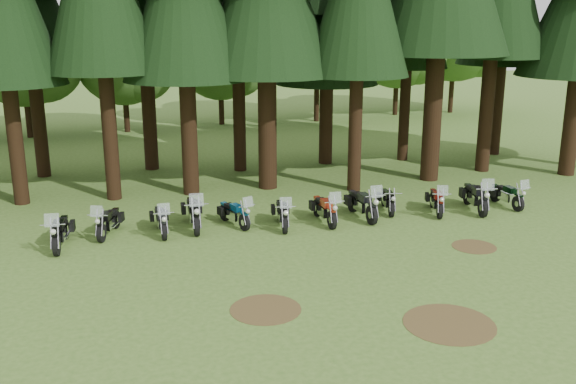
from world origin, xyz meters
The scene contains 22 objects.
ground centered at (0.00, 0.00, 0.00)m, with size 120.00×120.00×0.00m, color #426823.
decid_2 centered at (-10.43, 24.78, 4.95)m, with size 6.72×6.53×8.40m.
decid_3 centered at (-4.71, 25.13, 4.51)m, with size 6.12×5.95×7.65m.
decid_4 centered at (1.58, 26.32, 4.37)m, with size 5.93×5.76×7.41m.
decid_5 centered at (8.29, 25.71, 6.23)m, with size 8.45×8.21×10.56m.
decid_6 centered at (14.85, 27.01, 5.20)m, with size 7.06×6.86×8.82m.
decid_7 centered at (19.46, 26.83, 6.22)m, with size 8.44×8.20×10.55m.
dirt_patch_0 centered at (-3.00, -2.00, 0.01)m, with size 1.80×1.80×0.01m, color #4C3D1E.
dirt_patch_1 centered at (4.50, 0.50, 0.01)m, with size 1.40×1.40×0.01m, color #4C3D1E.
dirt_patch_2 centered at (1.00, -4.00, 0.01)m, with size 2.20×2.20×0.01m, color #4C3D1E.
motorcycle_0 centered at (-8.08, 4.19, 0.48)m, with size 0.57×2.29×1.44m.
motorcycle_1 centered at (-6.60, 4.97, 0.44)m, with size 0.97×2.04×1.31m.
motorcycle_2 centered at (-4.90, 4.64, 0.44)m, with size 0.40×2.11×1.33m.
motorcycle_3 centered at (-3.77, 4.90, 0.52)m, with size 0.47×2.47×1.55m.
motorcycle_4 centered at (-2.37, 4.77, 0.42)m, with size 0.86×1.97×1.26m.
motorcycle_5 centered at (-0.81, 4.16, 0.45)m, with size 0.60×2.15×1.35m.
motorcycle_6 centered at (0.76, 4.19, 0.47)m, with size 0.41×2.21×1.40m.
motorcycle_7 centered at (2.24, 4.31, 0.50)m, with size 0.45×2.38×1.50m.
motorcycle_8 centered at (3.49, 4.81, 0.41)m, with size 0.59×1.94×0.80m.
motorcycle_9 centered at (5.14, 4.11, 0.44)m, with size 0.93×2.06×1.32m.
motorcycle_10 centered at (6.69, 3.97, 0.51)m, with size 0.82×2.41×1.52m.
motorcycle_11 centered at (8.15, 4.10, 0.43)m, with size 0.38×2.04×1.29m.
Camera 1 is at (-6.62, -16.22, 7.07)m, focal length 40.00 mm.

